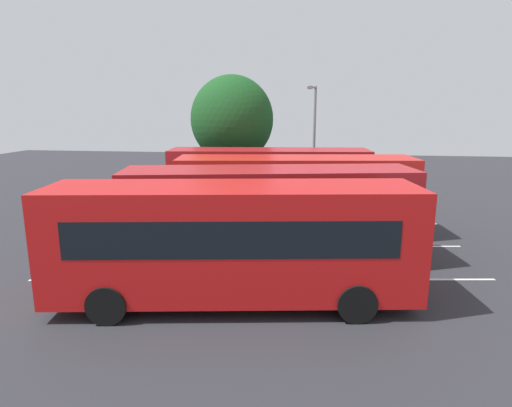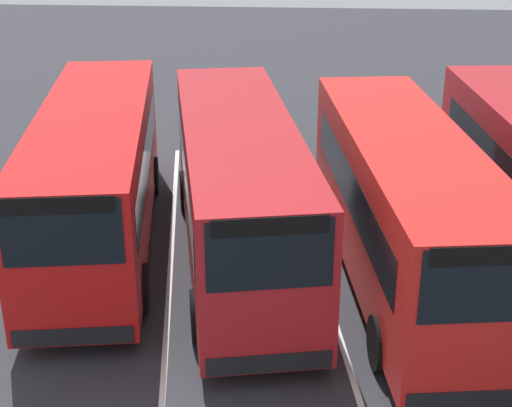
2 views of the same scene
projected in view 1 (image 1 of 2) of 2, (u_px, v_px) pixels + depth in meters
ground_plane at (273, 247)px, 17.42m from camera, size 72.70×72.70×0.00m
bus_far_left at (234, 241)px, 11.96m from camera, size 10.37×3.92×3.42m
bus_center_left at (270, 212)px, 15.25m from camera, size 10.39×4.28×3.42m
bus_center_right at (296, 193)px, 18.70m from camera, size 10.35×3.73×3.42m
bus_far_right at (270, 179)px, 22.24m from camera, size 10.32×3.42×3.42m
pedestrian at (418, 205)px, 20.17m from camera, size 0.45×0.45×1.72m
street_lamp at (314, 135)px, 25.48m from camera, size 0.52×2.23×6.73m
depot_tree at (232, 120)px, 25.89m from camera, size 4.97×4.47×7.42m
lane_stripe_outer_left at (262, 280)px, 14.05m from camera, size 15.09×2.23×0.01m
lane_stripe_inner_left at (273, 246)px, 17.42m from camera, size 15.09×2.23×0.01m
lane_stripe_inner_right at (280, 224)px, 20.79m from camera, size 15.09×2.23×0.01m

